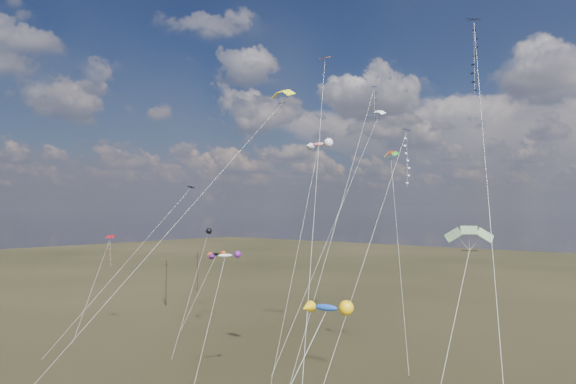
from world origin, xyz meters
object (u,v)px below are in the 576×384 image
Objects in this scene: utility_pole_far at (197,272)px; novelty_black_orange at (216,254)px; utility_pole_near at (166,282)px; diamond_black_high at (476,71)px; parafoil_yellow at (281,93)px.

utility_pole_far is 0.74× the size of novelty_black_orange.
diamond_black_high is at bearing -13.55° from utility_pole_near.
utility_pole_near is 0.24× the size of diamond_black_high.
utility_pole_far is 0.24× the size of diamond_black_high.
parafoil_yellow is at bearing -25.47° from utility_pole_near.
utility_pole_far is at bearing 157.31° from diamond_black_high.
diamond_black_high reaches higher than utility_pole_far.
parafoil_yellow is at bearing -33.78° from utility_pole_far.
parafoil_yellow is (-15.29, -6.87, -0.81)m from diamond_black_high.
utility_pole_far is at bearing 146.22° from parafoil_yellow.
utility_pole_far is (-8.00, 14.00, 0.00)m from utility_pole_near.
utility_pole_near is 0.74× the size of novelty_black_orange.
utility_pole_near is 18.88m from novelty_black_orange.
novelty_black_orange is at bearing -13.16° from utility_pole_near.
utility_pole_near is at bearing 154.53° from parafoil_yellow.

